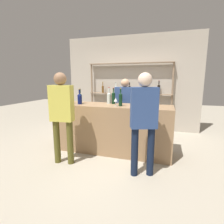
% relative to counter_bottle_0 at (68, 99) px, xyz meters
% --- Properties ---
extents(ground_plane, '(16.00, 16.00, 0.00)m').
position_rel_counter_bottle_0_xyz_m(ground_plane, '(0.90, 0.20, -1.12)').
color(ground_plane, '#B2A893').
extents(bar_counter, '(2.45, 0.69, 1.00)m').
position_rel_counter_bottle_0_xyz_m(bar_counter, '(0.90, 0.20, -0.62)').
color(bar_counter, '#997551').
rests_on(bar_counter, ground_plane).
extents(back_wall, '(4.05, 0.12, 2.80)m').
position_rel_counter_bottle_0_xyz_m(back_wall, '(0.90, 2.14, 0.28)').
color(back_wall, '#B2A899').
rests_on(back_wall, ground_plane).
extents(back_shelf, '(2.49, 0.18, 1.99)m').
position_rel_counter_bottle_0_xyz_m(back_shelf, '(0.91, 1.96, 0.20)').
color(back_shelf, '#897056').
rests_on(back_shelf, ground_plane).
extents(counter_bottle_0, '(0.08, 0.08, 0.32)m').
position_rel_counter_bottle_0_xyz_m(counter_bottle_0, '(0.00, 0.00, 0.00)').
color(counter_bottle_0, '#0F1956').
rests_on(counter_bottle_0, bar_counter).
extents(counter_bottle_1, '(0.09, 0.09, 0.35)m').
position_rel_counter_bottle_0_xyz_m(counter_bottle_1, '(0.77, 0.36, 0.01)').
color(counter_bottle_1, silver).
rests_on(counter_bottle_1, bar_counter).
extents(counter_bottle_2, '(0.09, 0.09, 0.32)m').
position_rel_counter_bottle_0_xyz_m(counter_bottle_2, '(0.21, 0.10, 0.00)').
color(counter_bottle_2, '#0F1956').
rests_on(counter_bottle_2, bar_counter).
extents(counter_bottle_3, '(0.07, 0.07, 0.32)m').
position_rel_counter_bottle_0_xyz_m(counter_bottle_3, '(0.16, 0.21, -0.00)').
color(counter_bottle_3, black).
rests_on(counter_bottle_3, bar_counter).
extents(counter_bottle_4, '(0.07, 0.07, 0.35)m').
position_rel_counter_bottle_0_xyz_m(counter_bottle_4, '(1.10, 0.10, 0.02)').
color(counter_bottle_4, black).
rests_on(counter_bottle_4, bar_counter).
extents(counter_bottle_5, '(0.07, 0.07, 0.35)m').
position_rel_counter_bottle_0_xyz_m(counter_bottle_5, '(0.88, 0.35, 0.01)').
color(counter_bottle_5, black).
rests_on(counter_bottle_5, bar_counter).
extents(wine_glass, '(0.07, 0.07, 0.17)m').
position_rel_counter_bottle_0_xyz_m(wine_glass, '(1.02, 0.05, 0.00)').
color(wine_glass, silver).
rests_on(wine_glass, bar_counter).
extents(server_behind_counter, '(0.49, 0.24, 1.53)m').
position_rel_counter_bottle_0_xyz_m(server_behind_counter, '(0.98, 0.99, -0.24)').
color(server_behind_counter, '#121C33').
rests_on(server_behind_counter, ground_plane).
extents(customer_left, '(0.42, 0.22, 1.64)m').
position_rel_counter_bottle_0_xyz_m(customer_left, '(0.22, -0.60, -0.15)').
color(customer_left, brown).
rests_on(customer_left, ground_plane).
extents(customer_right, '(0.43, 0.30, 1.62)m').
position_rel_counter_bottle_0_xyz_m(customer_right, '(1.65, -0.59, -0.16)').
color(customer_right, '#121C33').
rests_on(customer_right, ground_plane).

